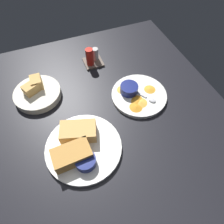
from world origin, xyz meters
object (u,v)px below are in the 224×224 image
at_px(ramekin_light_gravy, 129,89).
at_px(ramekin_dark_sauce, 85,161).
at_px(sandwich_half_near, 78,131).
at_px(sandwich_half_far, 72,155).
at_px(plate_chips_companion, 139,95).
at_px(bread_basket_rear, 37,93).
at_px(condiment_caddy, 92,58).
at_px(plate_sandwich_main, 84,148).
at_px(spoon_by_gravy_ramekin, 149,99).
at_px(spoon_by_dark_ramekin, 82,148).

bearing_deg(ramekin_light_gravy, ramekin_dark_sauce, -138.07).
height_order(sandwich_half_near, sandwich_half_far, same).
distance_m(plate_chips_companion, bread_basket_rear, 0.44).
distance_m(ramekin_light_gravy, condiment_caddy, 0.26).
height_order(plate_sandwich_main, spoon_by_gravy_ramekin, spoon_by_gravy_ramekin).
bearing_deg(sandwich_half_near, spoon_by_gravy_ramekin, 9.70).
distance_m(sandwich_half_far, bread_basket_rear, 0.35).
height_order(sandwich_half_near, ramekin_light_gravy, sandwich_half_near).
height_order(plate_sandwich_main, bread_basket_rear, bread_basket_rear).
bearing_deg(plate_sandwich_main, plate_chips_companion, 26.92).
bearing_deg(sandwich_half_far, spoon_by_dark_ramekin, 29.89).
distance_m(spoon_by_dark_ramekin, spoon_by_gravy_ramekin, 0.35).
xyz_separation_m(sandwich_half_near, spoon_by_dark_ramekin, (-0.01, -0.06, -0.02)).
distance_m(ramekin_dark_sauce, condiment_caddy, 0.52).
bearing_deg(plate_chips_companion, spoon_by_dark_ramekin, -152.88).
relative_size(spoon_by_dark_ramekin, condiment_caddy, 1.04).
bearing_deg(bread_basket_rear, ramekin_dark_sauce, -74.52).
relative_size(ramekin_light_gravy, bread_basket_rear, 0.39).
bearing_deg(spoon_by_gravy_ramekin, plate_chips_companion, 122.39).
xyz_separation_m(sandwich_half_far, spoon_by_gravy_ramekin, (0.37, 0.13, -0.02)).
bearing_deg(plate_sandwich_main, sandwich_half_near, 90.68).
xyz_separation_m(sandwich_half_far, plate_chips_companion, (0.34, 0.18, -0.03)).
distance_m(sandwich_half_near, bread_basket_rear, 0.29).
bearing_deg(spoon_by_dark_ramekin, sandwich_half_far, -150.11).
distance_m(ramekin_dark_sauce, ramekin_light_gravy, 0.36).
relative_size(sandwich_half_near, ramekin_light_gravy, 1.91).
bearing_deg(plate_chips_companion, bread_basket_rear, 158.04).
bearing_deg(spoon_by_gravy_ramekin, plate_sandwich_main, -161.52).
xyz_separation_m(spoon_by_gravy_ramekin, condiment_caddy, (-0.15, 0.32, 0.01)).
xyz_separation_m(plate_chips_companion, bread_basket_rear, (-0.41, 0.17, 0.01)).
relative_size(sandwich_half_far, ramekin_dark_sauce, 1.88).
bearing_deg(spoon_by_gravy_ramekin, bread_basket_rear, 154.57).
xyz_separation_m(sandwich_half_far, bread_basket_rear, (-0.07, 0.34, -0.02)).
bearing_deg(bread_basket_rear, condiment_caddy, 21.42).
height_order(sandwich_half_far, ramekin_dark_sauce, sandwich_half_far).
xyz_separation_m(spoon_by_dark_ramekin, spoon_by_gravy_ramekin, (0.33, 0.11, 0.00)).
xyz_separation_m(plate_sandwich_main, ramekin_light_gravy, (0.26, 0.18, 0.03)).
bearing_deg(bread_basket_rear, plate_chips_companion, -21.96).
bearing_deg(ramekin_dark_sauce, condiment_caddy, 69.49).
relative_size(ramekin_dark_sauce, plate_chips_companion, 0.30).
height_order(ramekin_dark_sauce, plate_chips_companion, ramekin_dark_sauce).
height_order(sandwich_half_near, plate_chips_companion, sandwich_half_near).
xyz_separation_m(ramekin_light_gravy, condiment_caddy, (-0.09, 0.25, -0.00)).
xyz_separation_m(spoon_by_dark_ramekin, condiment_caddy, (0.18, 0.43, 0.01)).
relative_size(ramekin_dark_sauce, ramekin_light_gravy, 0.94).
xyz_separation_m(spoon_by_dark_ramekin, bread_basket_rear, (-0.11, 0.32, 0.00)).
xyz_separation_m(sandwich_half_near, ramekin_dark_sauce, (-0.01, -0.11, -0.01)).
distance_m(spoon_by_dark_ramekin, condiment_caddy, 0.47).
height_order(plate_sandwich_main, spoon_by_dark_ramekin, spoon_by_dark_ramekin).
relative_size(plate_chips_companion, spoon_by_gravy_ramekin, 2.62).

